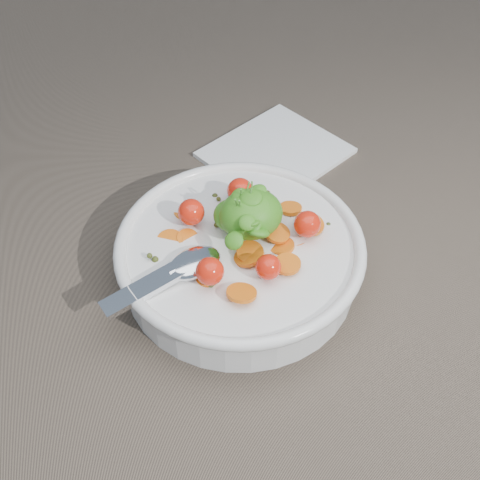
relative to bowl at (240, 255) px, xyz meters
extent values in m
plane|color=#726251|center=(0.02, 0.02, -0.03)|extent=(6.00, 6.00, 0.00)
cylinder|color=white|center=(0.00, 0.00, -0.01)|extent=(0.23, 0.23, 0.04)
torus|color=white|center=(0.00, 0.00, 0.02)|extent=(0.24, 0.24, 0.01)
cylinder|color=white|center=(0.00, 0.00, -0.03)|extent=(0.11, 0.11, 0.01)
cylinder|color=brown|center=(0.00, 0.00, -0.01)|extent=(0.21, 0.21, 0.03)
cylinder|color=orange|center=(0.05, -0.01, 0.01)|extent=(0.03, 0.03, 0.01)
cylinder|color=orange|center=(-0.04, -0.03, 0.02)|extent=(0.03, 0.03, 0.01)
cylinder|color=orange|center=(-0.06, 0.02, 0.01)|extent=(0.03, 0.03, 0.01)
cylinder|color=orange|center=(0.06, 0.03, 0.02)|extent=(0.02, 0.02, 0.01)
cylinder|color=orange|center=(0.00, -0.02, 0.02)|extent=(0.03, 0.03, 0.01)
cylinder|color=orange|center=(0.04, 0.00, 0.02)|extent=(0.03, 0.03, 0.01)
cylinder|color=orange|center=(0.07, 0.00, 0.02)|extent=(0.04, 0.04, 0.01)
cylinder|color=orange|center=(0.03, -0.04, 0.02)|extent=(0.03, 0.03, 0.01)
cylinder|color=orange|center=(0.03, -0.03, 0.01)|extent=(0.04, 0.04, 0.01)
cylinder|color=orange|center=(0.00, -0.02, 0.02)|extent=(0.03, 0.03, 0.02)
cylinder|color=orange|center=(-0.05, 0.02, 0.01)|extent=(0.03, 0.03, 0.01)
cylinder|color=orange|center=(-0.02, -0.06, 0.02)|extent=(0.04, 0.04, 0.01)
cylinder|color=orange|center=(0.00, 0.04, 0.02)|extent=(0.04, 0.04, 0.01)
cylinder|color=orange|center=(-0.04, 0.06, 0.01)|extent=(0.03, 0.03, 0.01)
cylinder|color=orange|center=(0.02, 0.02, 0.01)|extent=(0.03, 0.03, 0.01)
cylinder|color=orange|center=(0.01, 0.01, 0.01)|extent=(0.03, 0.03, 0.01)
cylinder|color=orange|center=(0.04, -0.01, 0.01)|extent=(0.03, 0.03, 0.01)
sphere|color=#3B4216|center=(-0.04, -0.04, 0.02)|extent=(0.01, 0.01, 0.01)
sphere|color=#3B4216|center=(0.01, -0.03, 0.02)|extent=(0.01, 0.01, 0.01)
sphere|color=#3B4216|center=(-0.09, 0.00, 0.02)|extent=(0.01, 0.01, 0.01)
sphere|color=#3B4216|center=(0.09, 0.00, 0.01)|extent=(0.01, 0.01, 0.01)
sphere|color=#3B4216|center=(-0.08, 0.00, 0.02)|extent=(0.01, 0.01, 0.01)
sphere|color=#3B4216|center=(0.04, -0.01, 0.02)|extent=(0.01, 0.01, 0.01)
sphere|color=#3B4216|center=(-0.04, 0.05, 0.02)|extent=(0.00, 0.00, 0.00)
sphere|color=#3B4216|center=(-0.04, 0.06, 0.02)|extent=(0.01, 0.01, 0.01)
sphere|color=#3B4216|center=(-0.02, 0.03, 0.02)|extent=(0.01, 0.01, 0.01)
sphere|color=#3B4216|center=(0.00, 0.06, 0.02)|extent=(0.00, 0.00, 0.00)
sphere|color=#3B4216|center=(0.05, 0.06, 0.02)|extent=(0.01, 0.01, 0.01)
sphere|color=#3B4216|center=(-0.01, 0.07, 0.01)|extent=(0.01, 0.01, 0.01)
sphere|color=red|center=(0.06, -0.01, 0.03)|extent=(0.03, 0.03, 0.03)
sphere|color=red|center=(0.02, 0.06, 0.03)|extent=(0.03, 0.03, 0.03)
sphere|color=red|center=(-0.04, 0.04, 0.03)|extent=(0.03, 0.03, 0.03)
sphere|color=red|center=(-0.04, -0.04, 0.03)|extent=(0.03, 0.03, 0.03)
sphere|color=red|center=(0.01, -0.05, 0.03)|extent=(0.02, 0.02, 0.02)
ellipsoid|color=#3F8B1F|center=(0.01, 0.01, 0.04)|extent=(0.06, 0.05, 0.04)
ellipsoid|color=#3F8B1F|center=(0.00, 0.02, 0.04)|extent=(0.04, 0.04, 0.03)
ellipsoid|color=#3F8B1F|center=(0.02, 0.00, 0.06)|extent=(0.02, 0.02, 0.02)
ellipsoid|color=#3F8B1F|center=(-0.01, -0.02, 0.04)|extent=(0.02, 0.03, 0.02)
ellipsoid|color=#3F8B1F|center=(0.01, 0.02, 0.05)|extent=(0.03, 0.03, 0.01)
ellipsoid|color=#3F8B1F|center=(0.00, 0.02, 0.06)|extent=(0.02, 0.02, 0.02)
ellipsoid|color=#3F8B1F|center=(0.01, 0.01, 0.06)|extent=(0.02, 0.02, 0.01)
ellipsoid|color=#3F8B1F|center=(0.02, 0.02, 0.04)|extent=(0.03, 0.03, 0.01)
ellipsoid|color=#3F8B1F|center=(0.02, 0.02, 0.06)|extent=(0.03, 0.02, 0.02)
ellipsoid|color=#3F8B1F|center=(0.03, 0.02, 0.05)|extent=(0.02, 0.02, 0.01)
ellipsoid|color=#3F8B1F|center=(0.02, 0.03, 0.04)|extent=(0.02, 0.02, 0.01)
ellipsoid|color=#3F8B1F|center=(0.02, 0.02, 0.05)|extent=(0.03, 0.02, 0.01)
ellipsoid|color=#3F8B1F|center=(0.01, 0.01, 0.06)|extent=(0.02, 0.02, 0.01)
ellipsoid|color=#3F8B1F|center=(0.01, 0.00, 0.06)|extent=(0.02, 0.03, 0.02)
ellipsoid|color=#3F8B1F|center=(0.00, -0.01, 0.06)|extent=(0.02, 0.02, 0.02)
ellipsoid|color=#3F8B1F|center=(0.00, 0.03, 0.04)|extent=(0.02, 0.02, 0.02)
ellipsoid|color=#3F8B1F|center=(0.01, 0.01, 0.06)|extent=(0.03, 0.03, 0.01)
ellipsoid|color=#3F8B1F|center=(0.00, 0.02, 0.04)|extent=(0.02, 0.02, 0.01)
ellipsoid|color=#3F8B1F|center=(0.02, 0.00, 0.06)|extent=(0.02, 0.02, 0.01)
ellipsoid|color=#3F8B1F|center=(0.00, 0.02, 0.04)|extent=(0.02, 0.02, 0.01)
ellipsoid|color=#3F8B1F|center=(0.01, 0.00, 0.05)|extent=(0.02, 0.02, 0.02)
ellipsoid|color=#3F8B1F|center=(0.01, 0.00, 0.05)|extent=(0.03, 0.03, 0.02)
ellipsoid|color=#3F8B1F|center=(0.02, 0.01, 0.05)|extent=(0.03, 0.03, 0.02)
ellipsoid|color=#3F8B1F|center=(0.01, -0.01, 0.05)|extent=(0.02, 0.02, 0.01)
ellipsoid|color=#3F8B1F|center=(0.01, -0.01, 0.05)|extent=(0.01, 0.02, 0.01)
ellipsoid|color=#3F8B1F|center=(0.01, -0.02, 0.04)|extent=(0.03, 0.02, 0.02)
cylinder|color=#4C8C33|center=(0.01, 0.02, 0.05)|extent=(0.01, 0.01, 0.04)
cylinder|color=#4C8C33|center=(0.00, 0.01, 0.05)|extent=(0.01, 0.01, 0.04)
cylinder|color=#4C8C33|center=(0.00, 0.01, 0.05)|extent=(0.01, 0.01, 0.04)
cylinder|color=#4C8C33|center=(0.02, 0.01, 0.05)|extent=(0.00, 0.01, 0.04)
cylinder|color=#4C8C33|center=(0.01, 0.01, 0.05)|extent=(0.01, 0.01, 0.04)
cylinder|color=#4C8C33|center=(0.01, 0.02, 0.05)|extent=(0.01, 0.01, 0.04)
ellipsoid|color=silver|center=(-0.05, -0.02, 0.02)|extent=(0.06, 0.05, 0.02)
cube|color=silver|center=(-0.09, -0.03, 0.02)|extent=(0.10, 0.05, 0.01)
cylinder|color=silver|center=(-0.06, -0.02, 0.02)|extent=(0.02, 0.01, 0.01)
cube|color=white|center=(0.10, 0.17, -0.03)|extent=(0.20, 0.19, 0.01)
camera|label=1|loc=(-0.11, -0.38, 0.43)|focal=45.00mm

